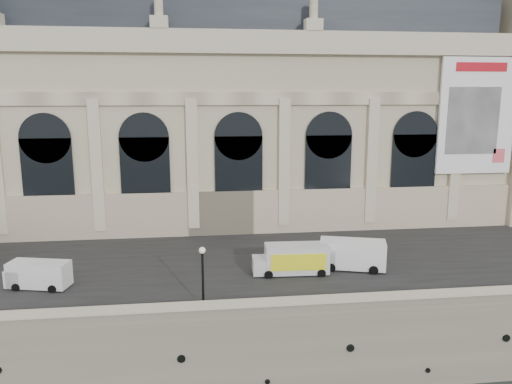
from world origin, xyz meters
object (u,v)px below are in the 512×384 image
at_px(van_b, 36,275).
at_px(box_truck, 292,259).
at_px(van_c, 348,254).
at_px(lamp_left, 203,278).

distance_m(van_b, box_truck, 21.24).
bearing_deg(box_truck, van_c, 6.92).
height_order(van_b, lamp_left, lamp_left).
height_order(box_truck, lamp_left, lamp_left).
distance_m(van_b, van_c, 26.47).
bearing_deg(van_b, lamp_left, -23.05).
relative_size(van_b, van_c, 0.82).
relative_size(van_c, box_truck, 0.96).
xyz_separation_m(van_c, box_truck, (-5.21, -0.63, -0.03)).
bearing_deg(lamp_left, van_c, 27.80).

